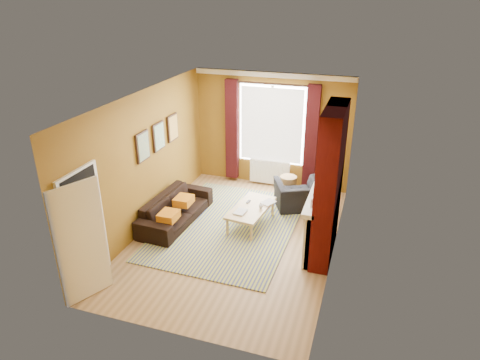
# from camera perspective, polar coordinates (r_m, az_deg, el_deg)

# --- Properties ---
(ground) EXTENTS (5.50, 5.50, 0.00)m
(ground) POSITION_cam_1_polar(r_m,az_deg,el_deg) (8.61, -0.52, -7.65)
(ground) COLOR olive
(ground) RESTS_ON ground
(room_walls) EXTENTS (3.82, 5.54, 2.83)m
(room_walls) POSITION_cam_1_polar(r_m,az_deg,el_deg) (8.05, 4.36, 1.01)
(room_walls) COLOR brown
(room_walls) RESTS_ON ground
(striped_rug) EXTENTS (2.70, 3.70, 0.02)m
(striped_rug) POSITION_cam_1_polar(r_m,az_deg,el_deg) (8.98, -1.49, -6.13)
(striped_rug) COLOR navy
(striped_rug) RESTS_ON ground
(sofa) EXTENTS (0.92, 2.07, 0.59)m
(sofa) POSITION_cam_1_polar(r_m,az_deg,el_deg) (9.13, -8.58, -3.83)
(sofa) COLOR black
(sofa) RESTS_ON ground
(armchair) EXTENTS (1.26, 1.20, 0.64)m
(armchair) POSITION_cam_1_polar(r_m,az_deg,el_deg) (9.64, 7.77, -2.03)
(armchair) COLOR black
(armchair) RESTS_ON ground
(coffee_table) EXTENTS (0.80, 1.37, 0.43)m
(coffee_table) POSITION_cam_1_polar(r_m,az_deg,el_deg) (8.85, 1.48, -3.85)
(coffee_table) COLOR tan
(coffee_table) RESTS_ON ground
(wicker_stool) EXTENTS (0.41, 0.41, 0.49)m
(wicker_stool) POSITION_cam_1_polar(r_m,az_deg,el_deg) (10.24, 6.42, -0.80)
(wicker_stool) COLOR olive
(wicker_stool) RESTS_ON ground
(floor_lamp) EXTENTS (0.31, 0.31, 1.65)m
(floor_lamp) POSITION_cam_1_polar(r_m,az_deg,el_deg) (9.72, 12.14, 4.14)
(floor_lamp) COLOR black
(floor_lamp) RESTS_ON ground
(book_a) EXTENTS (0.25, 0.32, 0.03)m
(book_a) POSITION_cam_1_polar(r_m,az_deg,el_deg) (8.64, -0.60, -4.12)
(book_a) COLOR #999999
(book_a) RESTS_ON coffee_table
(book_b) EXTENTS (0.33, 0.37, 0.02)m
(book_b) POSITION_cam_1_polar(r_m,az_deg,el_deg) (9.05, 3.26, -2.79)
(book_b) COLOR #999999
(book_b) RESTS_ON coffee_table
(mug) EXTENTS (0.12, 0.12, 0.08)m
(mug) POSITION_cam_1_polar(r_m,az_deg,el_deg) (8.74, 2.79, -3.59)
(mug) COLOR #999999
(mug) RESTS_ON coffee_table
(tv_remote) EXTENTS (0.06, 0.15, 0.02)m
(tv_remote) POSITION_cam_1_polar(r_m,az_deg,el_deg) (9.01, 1.13, -2.91)
(tv_remote) COLOR black
(tv_remote) RESTS_ON coffee_table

